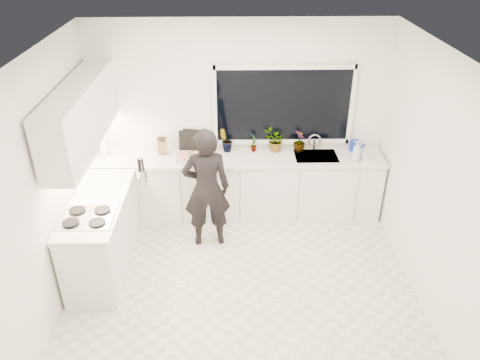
{
  "coord_description": "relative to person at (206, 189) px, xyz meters",
  "views": [
    {
      "loc": [
        -0.11,
        -4.25,
        3.8
      ],
      "look_at": [
        -0.01,
        0.4,
        1.15
      ],
      "focal_mm": 35.0,
      "sensor_mm": 36.0,
      "label": 1
    }
  ],
  "objects": [
    {
      "name": "picture_frame_small",
      "position": [
        -0.24,
        0.91,
        0.26
      ],
      "size": [
        0.25,
        0.07,
        0.3
      ],
      "primitive_type": "cube",
      "rotation": [
        0.0,
        0.0,
        -0.21
      ],
      "color": "black",
      "rests_on": "countertop_back"
    },
    {
      "name": "window",
      "position": [
        1.03,
        0.95,
        0.74
      ],
      "size": [
        1.8,
        0.02,
        1.0
      ],
      "primitive_type": "cube",
      "color": "black",
      "rests_on": "wall_back"
    },
    {
      "name": "soap_bottles",
      "position": [
        2.01,
        0.52,
        0.23
      ],
      "size": [
        0.22,
        0.12,
        0.28
      ],
      "color": "#D8BF66",
      "rests_on": "countertop_back"
    },
    {
      "name": "wall_left",
      "position": [
        -1.58,
        -0.78,
        0.54
      ],
      "size": [
        0.02,
        3.5,
        2.7
      ],
      "primitive_type": "cube",
      "color": "white",
      "rests_on": "ground"
    },
    {
      "name": "picture_frame_large",
      "position": [
        -0.3,
        0.91,
        0.25
      ],
      "size": [
        0.22,
        0.03,
        0.28
      ],
      "primitive_type": "cube",
      "rotation": [
        0.0,
        0.0,
        -0.05
      ],
      "color": "black",
      "rests_on": "countertop_back"
    },
    {
      "name": "upper_cabinets",
      "position": [
        -1.36,
        -0.08,
        1.04
      ],
      "size": [
        0.34,
        2.1,
        0.7
      ],
      "primitive_type": "cube",
      "color": "white",
      "rests_on": "wall_left"
    },
    {
      "name": "herb_plants",
      "position": [
        0.82,
        0.83,
        0.26
      ],
      "size": [
        1.23,
        0.38,
        0.34
      ],
      "color": "#26662D",
      "rests_on": "countertop_back"
    },
    {
      "name": "knife_block",
      "position": [
        -0.64,
        0.81,
        0.22
      ],
      "size": [
        0.15,
        0.13,
        0.22
      ],
      "primitive_type": "cube",
      "rotation": [
        0.0,
        0.0,
        0.24
      ],
      "color": "#8A5E40",
      "rests_on": "countertop_back"
    },
    {
      "name": "wall_back",
      "position": [
        0.43,
        0.98,
        0.54
      ],
      "size": [
        4.0,
        0.02,
        2.7
      ],
      "primitive_type": "cube",
      "color": "white",
      "rests_on": "ground"
    },
    {
      "name": "countertop_back",
      "position": [
        0.43,
        0.66,
        0.09
      ],
      "size": [
        3.94,
        0.62,
        0.04
      ],
      "primitive_type": "cube",
      "color": "silver",
      "rests_on": "base_cabinets_back"
    },
    {
      "name": "paper_towel_roll",
      "position": [
        -1.42,
        0.77,
        0.24
      ],
      "size": [
        0.13,
        0.13,
        0.26
      ],
      "primitive_type": "cylinder",
      "rotation": [
        0.0,
        0.0,
        -0.19
      ],
      "color": "silver",
      "rests_on": "countertop_back"
    },
    {
      "name": "sink",
      "position": [
        1.48,
        0.67,
        0.06
      ],
      "size": [
        0.58,
        0.42,
        0.14
      ],
      "primitive_type": "cube",
      "color": "silver",
      "rests_on": "countertop_back"
    },
    {
      "name": "base_cabinets_back",
      "position": [
        0.43,
        0.67,
        -0.37
      ],
      "size": [
        3.92,
        0.58,
        0.88
      ],
      "primitive_type": "cube",
      "color": "white",
      "rests_on": "floor"
    },
    {
      "name": "watering_can",
      "position": [
        2.03,
        0.83,
        0.17
      ],
      "size": [
        0.18,
        0.18,
        0.13
      ],
      "primitive_type": "cylinder",
      "rotation": [
        0.0,
        0.0,
        0.4
      ],
      "color": "#122BAA",
      "rests_on": "countertop_back"
    },
    {
      "name": "pizza",
      "position": [
        -0.22,
        0.64,
        0.14
      ],
      "size": [
        0.4,
        0.3,
        0.01
      ],
      "primitive_type": "cube",
      "rotation": [
        0.0,
        0.0,
        0.07
      ],
      "color": "#B01817",
      "rests_on": "pizza_tray"
    },
    {
      "name": "person",
      "position": [
        0.0,
        0.0,
        0.0
      ],
      "size": [
        0.63,
        0.45,
        1.63
      ],
      "primitive_type": "imported",
      "rotation": [
        0.0,
        0.0,
        3.24
      ],
      "color": "black",
      "rests_on": "floor"
    },
    {
      "name": "countertop_left",
      "position": [
        -1.24,
        -0.43,
        0.09
      ],
      "size": [
        0.62,
        1.6,
        0.04
      ],
      "primitive_type": "cube",
      "color": "silver",
      "rests_on": "base_cabinets_left"
    },
    {
      "name": "wall_right",
      "position": [
        2.44,
        -0.78,
        0.54
      ],
      "size": [
        0.02,
        3.5,
        2.7
      ],
      "primitive_type": "cube",
      "color": "white",
      "rests_on": "ground"
    },
    {
      "name": "pizza_tray",
      "position": [
        -0.22,
        0.64,
        0.12
      ],
      "size": [
        0.44,
        0.34,
        0.03
      ],
      "primitive_type": "cube",
      "rotation": [
        0.0,
        0.0,
        0.07
      ],
      "color": "#BBBCC0",
      "rests_on": "countertop_back"
    },
    {
      "name": "faucet",
      "position": [
        1.48,
        0.87,
        0.22
      ],
      "size": [
        0.03,
        0.03,
        0.22
      ],
      "primitive_type": "cylinder",
      "color": "silver",
      "rests_on": "countertop_back"
    },
    {
      "name": "ceiling",
      "position": [
        0.43,
        -0.78,
        1.9
      ],
      "size": [
        4.0,
        3.5,
        0.02
      ],
      "primitive_type": "cube",
      "color": "white",
      "rests_on": "wall_back"
    },
    {
      "name": "utensil_crock",
      "position": [
        -0.79,
        0.02,
        0.19
      ],
      "size": [
        0.14,
        0.14,
        0.16
      ],
      "primitive_type": "cylinder",
      "rotation": [
        0.0,
        0.0,
        0.07
      ],
      "color": "#BBBBC0",
      "rests_on": "countertop_left"
    },
    {
      "name": "stovetop",
      "position": [
        -1.26,
        -0.78,
        0.12
      ],
      "size": [
        0.56,
        0.48,
        0.03
      ],
      "primitive_type": "cube",
      "color": "black",
      "rests_on": "countertop_left"
    },
    {
      "name": "base_cabinets_left",
      "position": [
        -1.24,
        -0.43,
        -0.37
      ],
      "size": [
        0.58,
        1.6,
        0.88
      ],
      "primitive_type": "cube",
      "color": "white",
      "rests_on": "floor"
    },
    {
      "name": "floor",
      "position": [
        0.43,
        -0.78,
        -0.82
      ],
      "size": [
        4.0,
        3.5,
        0.02
      ],
      "primitive_type": "cube",
      "color": "beige",
      "rests_on": "ground"
    }
  ]
}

